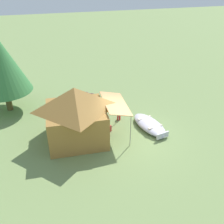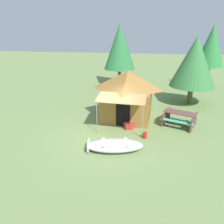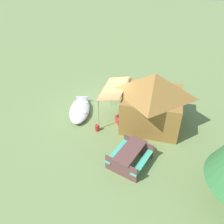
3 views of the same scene
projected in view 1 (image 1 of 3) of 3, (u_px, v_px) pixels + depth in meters
ground_plane at (131, 139)px, 12.89m from camera, size 80.00×80.00×0.00m
beached_rowboat at (150, 125)px, 13.60m from camera, size 2.64×1.57×0.41m
canvas_cabin_tent at (76, 114)px, 12.18m from camera, size 3.05×4.08×2.80m
picnic_table at (80, 102)px, 15.27m from camera, size 2.07×1.91×0.77m
cooler_box at (106, 128)px, 13.42m from camera, size 0.59×0.55×0.34m
fuel_can at (119, 117)px, 14.38m from camera, size 0.28×0.28×0.32m
pine_tree_far_center at (0, 63)px, 14.03m from camera, size 3.05×3.05×4.59m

